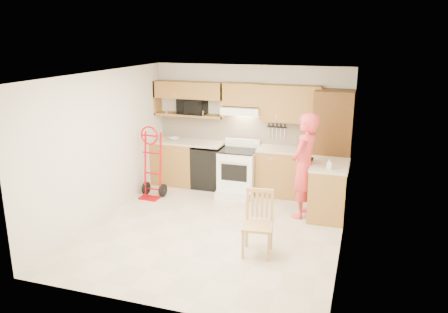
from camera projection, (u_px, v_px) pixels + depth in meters
The scene contains 28 objects.
floor at pixel (215, 229), 7.29m from camera, with size 4.00×4.50×0.02m, color beige.
ceiling at pixel (214, 74), 6.61m from camera, with size 4.00×4.50×0.02m, color white.
wall_back at pixel (251, 127), 9.02m from camera, with size 4.00×0.02×2.50m, color beige.
wall_front at pixel (147, 207), 4.88m from camera, with size 4.00×0.02×2.50m, color beige.
wall_left at pixel (102, 146), 7.55m from camera, with size 0.02×4.50×2.50m, color beige.
wall_right at pixel (347, 167), 6.36m from camera, with size 0.02×4.50×2.50m, color beige.
backsplash at pixel (250, 130), 9.01m from camera, with size 3.92×0.03×0.55m, color beige.
lower_cab_left at pixel (175, 163), 9.41m from camera, with size 0.90×0.60×0.90m, color olive.
dishwasher at pixel (209, 167), 9.20m from camera, with size 0.60×0.60×0.85m, color black.
lower_cab_right at pixel (287, 173), 8.71m from camera, with size 1.14×0.60×0.90m, color olive.
countertop_left at pixel (188, 142), 9.20m from camera, with size 1.50×0.63×0.04m, color #C1B29D.
countertop_right at pixel (288, 150), 8.58m from camera, with size 1.14×0.63×0.04m, color #C1B29D.
cab_return_right at pixel (329, 191), 7.72m from camera, with size 0.60×1.00×0.90m, color olive.
countertop_return at pixel (330, 165), 7.59m from camera, with size 0.63×1.00×0.04m, color #C1B29D.
pantry_tall at pixel (332, 147), 8.30m from camera, with size 0.70×0.60×2.10m, color #5D3511.
upper_cab_left at pixel (190, 90), 9.04m from camera, with size 1.50×0.33×0.34m, color olive.
upper_shelf_mw at pixel (190, 115), 9.17m from camera, with size 1.50×0.33×0.04m, color olive.
upper_cab_center at pixel (243, 94), 8.71m from camera, with size 0.76×0.33×0.44m, color olive.
upper_cab_right at pixel (291, 104), 8.47m from camera, with size 1.14×0.33×0.70m, color olive.
range_hood at pixel (242, 110), 8.74m from camera, with size 0.76×0.46×0.14m, color white.
knife_strip at pixel (277, 130), 8.81m from camera, with size 0.40×0.05×0.29m, color black, non-canonical shape.
microwave at pixel (192, 106), 9.11m from camera, with size 0.57×0.39×0.32m, color black.
range at pixel (238, 169), 8.73m from camera, with size 0.71×0.94×1.05m, color white, non-canonical shape.
person at pixel (304, 166), 7.58m from camera, with size 0.66×0.44×1.82m, color #DE3E42.
hand_truck at pixel (151, 166), 8.54m from camera, with size 0.50×0.46×1.27m, color #AF060B, non-canonical shape.
dining_chair at pixel (258, 224), 6.34m from camera, with size 0.42×0.46×0.94m, color tan, non-canonical shape.
soap_bottle at pixel (329, 164), 7.29m from camera, with size 0.08×0.08×0.17m, color white.
bowl at pixel (175, 139), 9.27m from camera, with size 0.22×0.22×0.05m, color white.
Camera 1 is at (2.21, -6.33, 3.09)m, focal length 35.67 mm.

